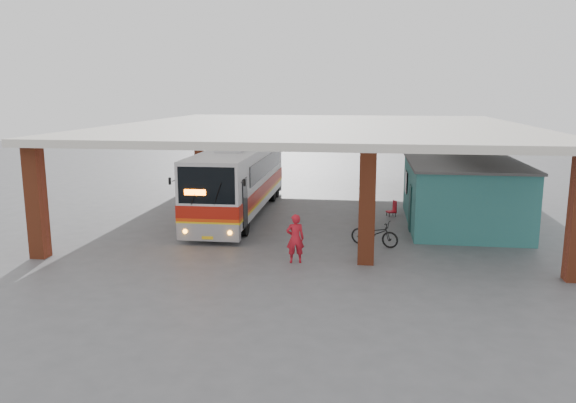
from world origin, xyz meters
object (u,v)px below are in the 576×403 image
Objects in this scene: coach_bus at (239,179)px; red_chair at (393,209)px; motorcycle at (375,233)px; pedestrian at (295,239)px.

coach_bus is 8.11m from red_chair.
motorcycle is (6.95, -5.27, -1.31)m from coach_bus.
motorcycle is 1.10× the size of pedestrian.
red_chair is at bearing 10.80° from motorcycle.
motorcycle is at bearing -38.04° from coach_bus.
motorcycle is at bearing -120.48° from red_chair.
pedestrian is (3.99, -8.04, -0.92)m from coach_bus.
red_chair is (1.00, 5.92, -0.16)m from motorcycle.
coach_bus is 15.65× the size of red_chair.
pedestrian is at bearing -135.44° from red_chair.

